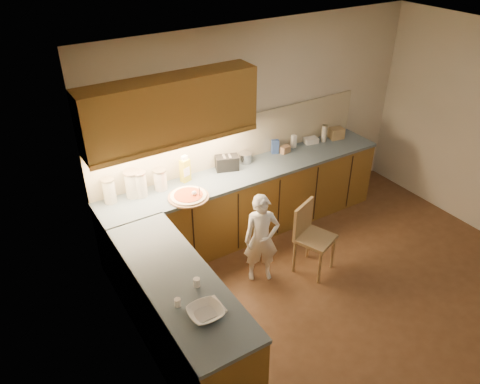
{
  "coord_description": "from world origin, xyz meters",
  "views": [
    {
      "loc": [
        -3.11,
        -2.51,
        3.7
      ],
      "look_at": [
        -0.8,
        1.2,
        1.0
      ],
      "focal_mm": 35.0,
      "sensor_mm": 36.0,
      "label": 1
    }
  ],
  "objects_px": {
    "child": "(261,239)",
    "wooden_chair": "(310,233)",
    "pizza_on_board": "(189,196)",
    "toaster": "(227,163)",
    "oil_jug": "(185,170)"
  },
  "relations": [
    {
      "from": "pizza_on_board",
      "to": "oil_jug",
      "type": "distance_m",
      "value": 0.4
    },
    {
      "from": "child",
      "to": "wooden_chair",
      "type": "relative_size",
      "value": 1.26
    },
    {
      "from": "wooden_chair",
      "to": "pizza_on_board",
      "type": "bearing_deg",
      "value": 122.35
    },
    {
      "from": "child",
      "to": "wooden_chair",
      "type": "xyz_separation_m",
      "value": [
        0.56,
        -0.16,
        -0.04
      ]
    },
    {
      "from": "oil_jug",
      "to": "toaster",
      "type": "xyz_separation_m",
      "value": [
        0.56,
        -0.02,
        -0.06
      ]
    },
    {
      "from": "child",
      "to": "toaster",
      "type": "bearing_deg",
      "value": 106.29
    },
    {
      "from": "child",
      "to": "toaster",
      "type": "xyz_separation_m",
      "value": [
        0.14,
        0.98,
        0.47
      ]
    },
    {
      "from": "child",
      "to": "wooden_chair",
      "type": "height_order",
      "value": "child"
    },
    {
      "from": "toaster",
      "to": "child",
      "type": "bearing_deg",
      "value": -79.05
    },
    {
      "from": "pizza_on_board",
      "to": "child",
      "type": "bearing_deg",
      "value": -49.15
    },
    {
      "from": "pizza_on_board",
      "to": "wooden_chair",
      "type": "bearing_deg",
      "value": -35.69
    },
    {
      "from": "toaster",
      "to": "oil_jug",
      "type": "bearing_deg",
      "value": -162.35
    },
    {
      "from": "pizza_on_board",
      "to": "child",
      "type": "height_order",
      "value": "pizza_on_board"
    },
    {
      "from": "wooden_chair",
      "to": "oil_jug",
      "type": "xyz_separation_m",
      "value": [
        -0.98,
        1.16,
        0.57
      ]
    },
    {
      "from": "child",
      "to": "pizza_on_board",
      "type": "bearing_deg",
      "value": 155.39
    }
  ]
}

